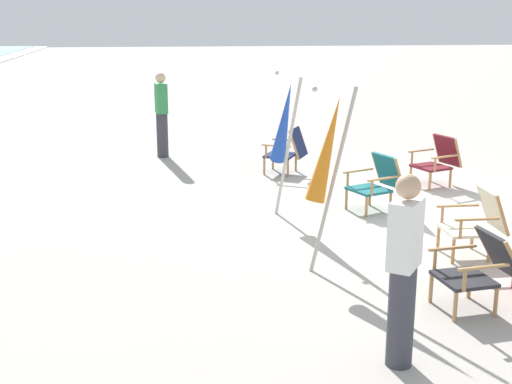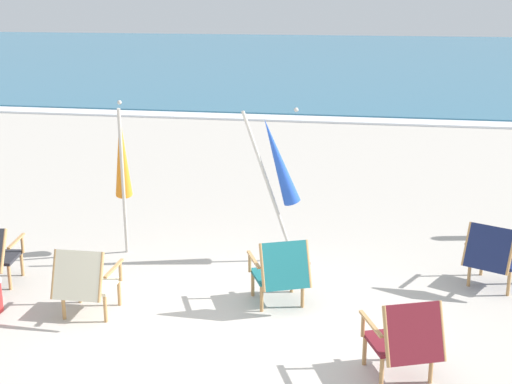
% 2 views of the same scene
% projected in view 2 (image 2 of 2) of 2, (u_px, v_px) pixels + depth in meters
% --- Properties ---
extents(ground_plane, '(80.00, 80.00, 0.00)m').
position_uv_depth(ground_plane, '(241.00, 333.00, 7.34)').
color(ground_plane, '#B2AAA0').
extents(sea, '(80.00, 40.00, 0.10)m').
position_uv_depth(sea, '(365.00, 57.00, 38.91)').
color(sea, '#2D6684').
rests_on(sea, ground).
extents(surf_band, '(80.00, 1.10, 0.06)m').
position_uv_depth(surf_band, '(337.00, 119.00, 19.69)').
color(surf_band, white).
rests_on(surf_band, ground).
extents(beach_chair_front_right, '(0.61, 0.70, 0.81)m').
position_uv_depth(beach_chair_front_right, '(85.00, 281.00, 7.58)').
color(beach_chair_front_right, beige).
rests_on(beach_chair_front_right, ground).
extents(beach_chair_back_left, '(0.80, 0.87, 0.81)m').
position_uv_depth(beach_chair_back_left, '(281.00, 271.00, 7.85)').
color(beach_chair_back_left, '#196066').
rests_on(beach_chair_back_left, ground).
extents(beach_chair_front_left, '(0.79, 0.85, 0.82)m').
position_uv_depth(beach_chair_front_left, '(405.00, 338.00, 6.31)').
color(beach_chair_front_left, maroon).
rests_on(beach_chair_front_left, ground).
extents(beach_chair_far_center, '(0.81, 0.86, 0.82)m').
position_uv_depth(beach_chair_far_center, '(493.00, 255.00, 8.33)').
color(beach_chair_far_center, '#19234C').
rests_on(beach_chair_far_center, ground).
extents(umbrella_furled_blue, '(0.76, 0.40, 2.02)m').
position_uv_depth(umbrella_furled_blue, '(278.00, 163.00, 8.98)').
color(umbrella_furled_blue, '#B7B2A8').
rests_on(umbrella_furled_blue, ground).
extents(umbrella_furled_orange, '(0.38, 0.63, 2.07)m').
position_uv_depth(umbrella_furled_orange, '(122.00, 157.00, 9.14)').
color(umbrella_furled_orange, '#B7B2A8').
rests_on(umbrella_furled_orange, ground).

